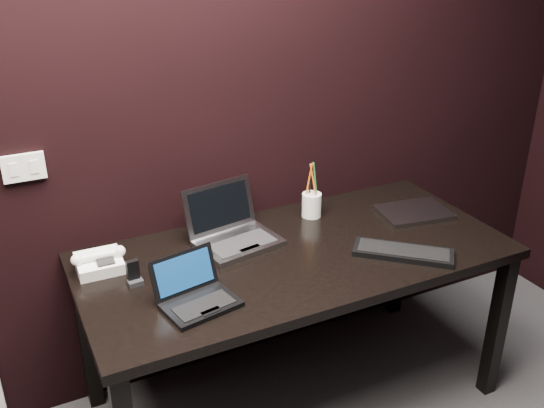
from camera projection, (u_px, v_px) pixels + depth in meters
name	position (u px, v px, depth m)	size (l,w,h in m)	color
wall_back	(183.00, 98.00, 2.37)	(4.00, 4.00, 0.00)	black
wall_switch	(24.00, 167.00, 2.19)	(0.15, 0.02, 0.10)	silver
desk	(296.00, 268.00, 2.43)	(1.70, 0.80, 0.74)	black
netbook	(196.00, 295.00, 2.06)	(0.28, 0.26, 0.16)	black
silver_laptop	(233.00, 233.00, 2.46)	(0.36, 0.34, 0.22)	#959499
ext_keyboard	(403.00, 252.00, 2.37)	(0.37, 0.35, 0.02)	black
closed_laptop	(413.00, 212.00, 2.70)	(0.33, 0.26, 0.02)	gray
desk_phone	(99.00, 262.00, 2.25)	(0.20, 0.15, 0.10)	white
mobile_phone	(134.00, 275.00, 2.17)	(0.06, 0.05, 0.09)	black
pen_cup	(312.00, 204.00, 2.67)	(0.11, 0.11, 0.25)	silver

